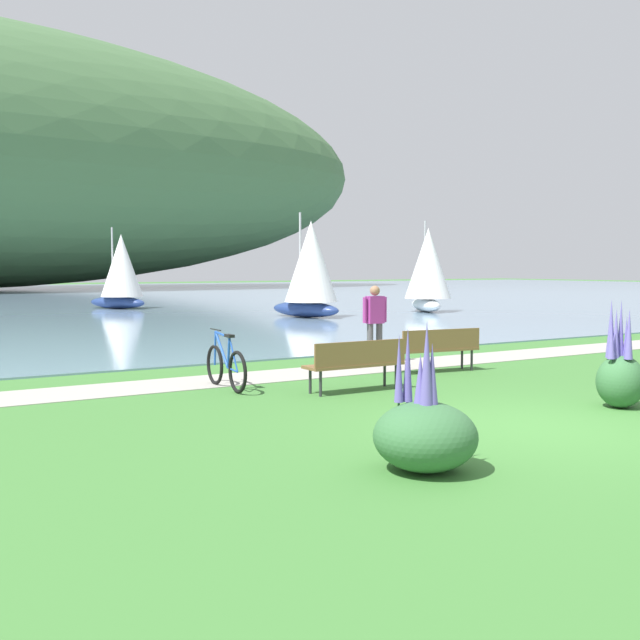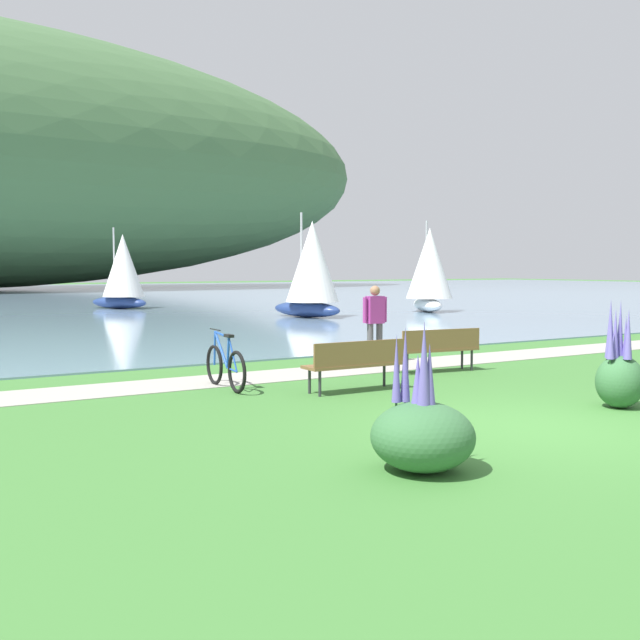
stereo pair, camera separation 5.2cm
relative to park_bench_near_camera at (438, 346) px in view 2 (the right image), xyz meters
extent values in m
plane|color=#3D7533|center=(-2.30, -4.64, -0.52)|extent=(200.00, 200.00, 0.00)
cube|color=#A39E93|center=(-2.30, 1.23, -0.52)|extent=(60.00, 1.50, 0.01)
cube|color=brown|center=(0.01, 0.08, -0.07)|extent=(1.84, 0.69, 0.05)
cube|color=brown|center=(-0.02, -0.13, 0.15)|extent=(1.79, 0.26, 0.40)
cylinder|color=#2D2D33|center=(-0.73, 0.34, -0.30)|extent=(0.05, 0.05, 0.45)
cylinder|color=#2D2D33|center=(0.79, 0.15, -0.30)|extent=(0.05, 0.05, 0.45)
cylinder|color=#2D2D33|center=(-0.77, 0.00, -0.30)|extent=(0.05, 0.05, 0.45)
cylinder|color=#2D2D33|center=(0.75, -0.18, -0.30)|extent=(0.05, 0.05, 0.45)
cube|color=brown|center=(-2.73, -1.03, -0.07)|extent=(1.80, 0.50, 0.05)
cube|color=brown|center=(-2.74, -1.24, 0.15)|extent=(1.80, 0.06, 0.40)
cylinder|color=#2D2D33|center=(-3.50, -0.86, -0.30)|extent=(0.05, 0.05, 0.45)
cylinder|color=#2D2D33|center=(-1.97, -0.87, -0.30)|extent=(0.05, 0.05, 0.45)
cylinder|color=#2D2D33|center=(-3.50, -1.19, -0.30)|extent=(0.05, 0.05, 0.45)
cylinder|color=#2D2D33|center=(-1.97, -1.21, -0.30)|extent=(0.05, 0.05, 0.45)
torus|color=black|center=(-4.48, 0.84, -0.16)|extent=(0.09, 0.72, 0.72)
torus|color=black|center=(-4.53, -0.21, -0.16)|extent=(0.09, 0.72, 0.72)
cylinder|color=#1E4CB2|center=(-4.50, 0.50, 0.15)|extent=(0.07, 0.61, 0.61)
cylinder|color=#1E4CB2|center=(-4.50, 0.46, 0.41)|extent=(0.07, 0.66, 0.09)
cylinder|color=#1E4CB2|center=(-4.51, 0.17, 0.12)|extent=(0.05, 0.13, 0.54)
cylinder|color=#1E4CB2|center=(-4.52, 0.00, -0.15)|extent=(0.05, 0.43, 0.05)
cylinder|color=#1E4CB2|center=(-4.52, -0.04, 0.11)|extent=(0.04, 0.37, 0.56)
cylinder|color=#1E4CB2|center=(-4.48, 0.81, 0.14)|extent=(0.04, 0.09, 0.60)
cube|color=black|center=(-4.51, 0.13, 0.42)|extent=(0.11, 0.24, 0.05)
cylinder|color=black|center=(-4.48, 0.79, 0.48)|extent=(0.04, 0.48, 0.02)
cylinder|color=#4C4C51|center=(-0.38, 1.82, -0.08)|extent=(0.14, 0.14, 0.88)
cylinder|color=#4C4C51|center=(-0.14, 1.81, -0.08)|extent=(0.14, 0.14, 0.88)
cube|color=#9E338C|center=(-0.26, 1.82, 0.66)|extent=(0.39, 0.24, 0.60)
sphere|color=#9E7051|center=(-0.26, 1.82, 1.08)|extent=(0.22, 0.22, 0.22)
cylinder|color=#9E338C|center=(-0.52, 1.83, 0.66)|extent=(0.09, 0.09, 0.56)
cylinder|color=#9E338C|center=(0.00, 1.81, 0.66)|extent=(0.09, 0.09, 0.56)
ellipsoid|color=#386B3D|center=(-0.17, -4.37, -0.12)|extent=(0.71, 0.71, 0.79)
cylinder|color=#386B3D|center=(-0.41, -4.38, 0.17)|extent=(0.02, 0.02, 0.12)
cone|color=#6B5BB7|center=(-0.41, -4.38, 0.50)|extent=(0.12, 0.12, 0.52)
cylinder|color=#386B3D|center=(-0.16, -4.44, 0.17)|extent=(0.02, 0.02, 0.12)
cone|color=#6B5BB7|center=(-0.16, -4.44, 0.55)|extent=(0.09, 0.09, 0.64)
cylinder|color=#386B3D|center=(-0.29, -4.35, 0.17)|extent=(0.02, 0.02, 0.12)
cone|color=#6B5BB7|center=(-0.29, -4.35, 0.60)|extent=(0.12, 0.12, 0.74)
cylinder|color=#386B3D|center=(-0.29, -4.27, 0.17)|extent=(0.02, 0.02, 0.12)
cone|color=#6B5BB7|center=(-0.29, -4.27, 0.67)|extent=(0.14, 0.14, 0.88)
cylinder|color=#386B3D|center=(-0.17, -4.35, 0.17)|extent=(0.02, 0.02, 0.12)
cone|color=#6B5BB7|center=(-0.17, -4.35, 0.67)|extent=(0.12, 0.12, 0.87)
cylinder|color=#386B3D|center=(-0.23, -4.54, 0.17)|extent=(0.02, 0.02, 0.12)
cone|color=#6B5BB7|center=(-0.23, -4.54, 0.61)|extent=(0.13, 0.13, 0.75)
ellipsoid|color=#386B3D|center=(-4.90, -5.55, -0.16)|extent=(1.08, 1.08, 0.72)
cylinder|color=#386B3D|center=(-4.94, -5.61, 0.11)|extent=(0.02, 0.02, 0.12)
cone|color=#6B5BB7|center=(-4.94, -5.61, 0.61)|extent=(0.14, 0.14, 0.87)
cylinder|color=#386B3D|center=(-4.78, -5.43, 0.11)|extent=(0.02, 0.02, 0.12)
cone|color=#6B5BB7|center=(-4.78, -5.43, 0.51)|extent=(0.09, 0.09, 0.68)
cylinder|color=#386B3D|center=(-4.88, -5.62, 0.11)|extent=(0.02, 0.02, 0.12)
cone|color=#6B5BB7|center=(-4.88, -5.62, 0.49)|extent=(0.13, 0.13, 0.64)
cylinder|color=#386B3D|center=(-5.06, -5.30, 0.11)|extent=(0.02, 0.02, 0.12)
cone|color=#6B5BB7|center=(-5.06, -5.30, 0.53)|extent=(0.10, 0.10, 0.72)
cylinder|color=#386B3D|center=(-4.95, -5.31, 0.11)|extent=(0.02, 0.02, 0.12)
cone|color=#6B5BB7|center=(-4.95, -5.31, 0.57)|extent=(0.11, 0.11, 0.79)
cylinder|color=#386B3D|center=(-4.95, -5.52, 0.11)|extent=(0.02, 0.02, 0.12)
cone|color=#6B5BB7|center=(-4.95, -5.52, 0.44)|extent=(0.13, 0.13, 0.52)
ellipsoid|color=white|center=(12.76, 15.81, -0.16)|extent=(2.49, 3.73, 0.64)
cylinder|color=#B2B2B2|center=(12.88, 16.06, 1.98)|extent=(0.09, 0.09, 3.64)
cone|color=white|center=(12.61, 15.50, 1.79)|extent=(2.88, 2.88, 3.28)
ellipsoid|color=navy|center=(1.06, 25.94, -0.18)|extent=(2.62, 3.50, 0.61)
cylinder|color=#B2B2B2|center=(0.92, 26.18, 1.87)|extent=(0.09, 0.09, 3.49)
cone|color=white|center=(1.23, 25.66, 1.70)|extent=(2.84, 2.84, 3.14)
ellipsoid|color=navy|center=(5.88, 15.34, -0.16)|extent=(1.95, 3.86, 0.65)
cylinder|color=#B2B2B2|center=(5.81, 15.62, 2.03)|extent=(0.09, 0.09, 3.72)
cone|color=white|center=(5.97, 15.01, 1.84)|extent=(2.69, 2.69, 3.35)
camera|label=1|loc=(-9.78, -11.43, 1.58)|focal=41.71mm
camera|label=2|loc=(-9.73, -11.46, 1.58)|focal=41.71mm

